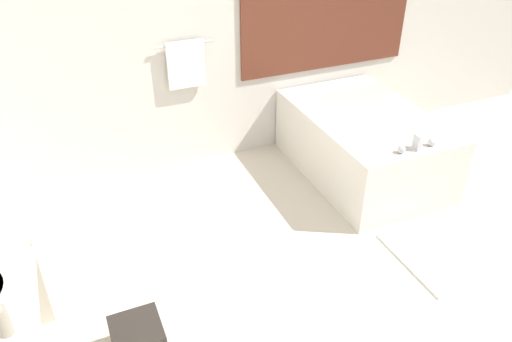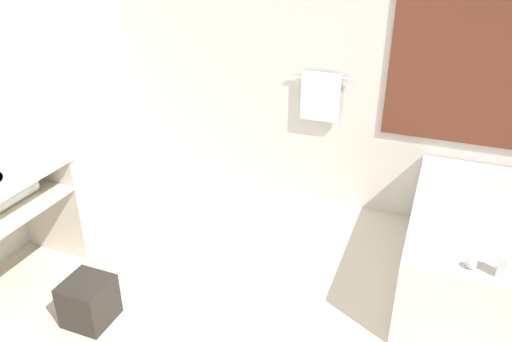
% 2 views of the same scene
% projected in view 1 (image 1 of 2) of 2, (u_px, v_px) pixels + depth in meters
% --- Properties ---
extents(ground_plane, '(16.00, 16.00, 0.00)m').
position_uv_depth(ground_plane, '(341.00, 321.00, 3.12)').
color(ground_plane, beige).
rests_on(ground_plane, ground).
extents(wall_back_with_blinds, '(7.40, 0.13, 2.70)m').
position_uv_depth(wall_back_with_blinds, '(219.00, 14.00, 4.13)').
color(wall_back_with_blinds, silver).
rests_on(wall_back_with_blinds, ground_plane).
extents(bathtub, '(0.99, 1.52, 0.71)m').
position_uv_depth(bathtub, '(363.00, 141.00, 4.40)').
color(bathtub, silver).
rests_on(bathtub, ground_plane).
extents(soap_dispenser, '(0.05, 0.05, 0.17)m').
position_uv_depth(soap_dispenser, '(3.00, 321.00, 1.93)').
color(soap_dispenser, gray).
rests_on(soap_dispenser, vanity_counter).
extents(bath_mat, '(0.47, 0.70, 0.02)m').
position_uv_depth(bath_mat, '(432.00, 256.00, 3.61)').
color(bath_mat, white).
rests_on(bath_mat, ground_plane).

